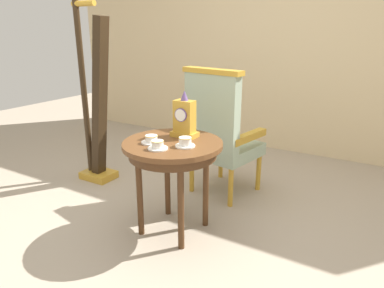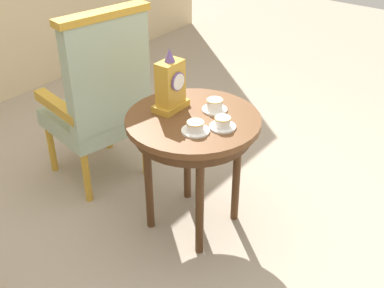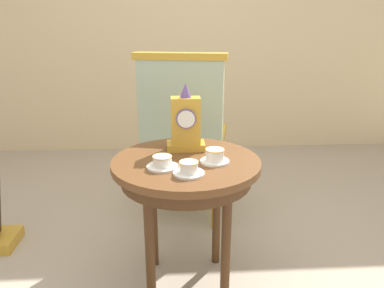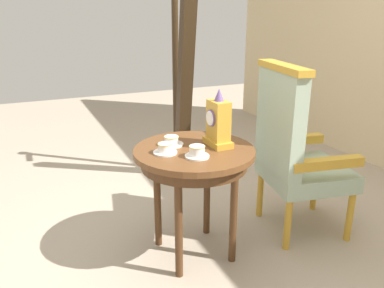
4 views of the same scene
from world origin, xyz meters
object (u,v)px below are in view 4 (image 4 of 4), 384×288
object	(u,v)px
mantel_clock	(218,123)
harp	(182,99)
teacup_center	(197,152)
teacup_left	(171,141)
armchair	(294,149)
teacup_right	(165,149)
side_table	(194,162)

from	to	relation	value
mantel_clock	harp	size ratio (longest dim) A/B	0.19
teacup_center	harp	distance (m)	1.36
teacup_left	teacup_center	xyz separation A→B (m)	(0.24, 0.05, 0.00)
teacup_left	armchair	size ratio (longest dim) A/B	0.12
teacup_left	harp	size ratio (longest dim) A/B	0.08
teacup_center	teacup_right	bearing A→B (deg)	-132.97
teacup_right	harp	bearing A→B (deg)	152.93
side_table	mantel_clock	world-z (taller)	mantel_clock
side_table	teacup_center	world-z (taller)	teacup_center
teacup_left	teacup_center	size ratio (longest dim) A/B	1.05
teacup_left	teacup_center	distance (m)	0.25
teacup_center	teacup_left	bearing A→B (deg)	-167.40
teacup_right	teacup_center	xyz separation A→B (m)	(0.13, 0.14, 0.00)
teacup_right	armchair	world-z (taller)	armchair
armchair	mantel_clock	bearing A→B (deg)	-91.04
teacup_left	armchair	distance (m)	0.82
side_table	teacup_right	xyz separation A→B (m)	(0.00, -0.18, 0.11)
teacup_right	teacup_center	distance (m)	0.19
teacup_center	mantel_clock	xyz separation A→B (m)	(-0.12, 0.19, 0.11)
side_table	armchair	world-z (taller)	armchair
teacup_right	armchair	bearing A→B (deg)	89.22
teacup_center	harp	world-z (taller)	harp
mantel_clock	armchair	bearing A→B (deg)	88.96
armchair	teacup_right	bearing A→B (deg)	-90.78
teacup_right	teacup_center	world-z (taller)	teacup_center
side_table	harp	world-z (taller)	harp
side_table	harp	bearing A→B (deg)	160.35
teacup_center	armchair	size ratio (longest dim) A/B	0.12
teacup_right	teacup_center	bearing A→B (deg)	47.03
side_table	teacup_right	distance (m)	0.21
teacup_center	mantel_clock	size ratio (longest dim) A/B	0.40
teacup_right	teacup_center	size ratio (longest dim) A/B	1.00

